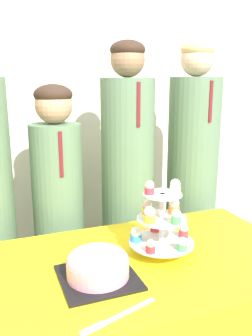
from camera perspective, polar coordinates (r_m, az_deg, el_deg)
wall_back at (r=2.37m, az=-9.17°, el=11.46°), size 9.00×0.06×2.70m
round_cake at (r=1.29m, az=-4.54°, el=-15.20°), size 0.27×0.27×0.11m
cake_knife at (r=1.12m, az=-3.10°, el=-23.47°), size 0.26×0.10×0.01m
cupcake_stand at (r=1.43m, az=5.63°, el=-8.49°), size 0.26×0.26×0.31m
student_1 at (r=1.95m, az=-10.64°, el=-8.96°), size 0.26×0.27×1.42m
student_2 at (r=2.02m, az=0.24°, el=-5.09°), size 0.29×0.30×1.64m
student_3 at (r=2.20m, az=10.42°, el=-3.61°), size 0.30×0.31×1.66m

